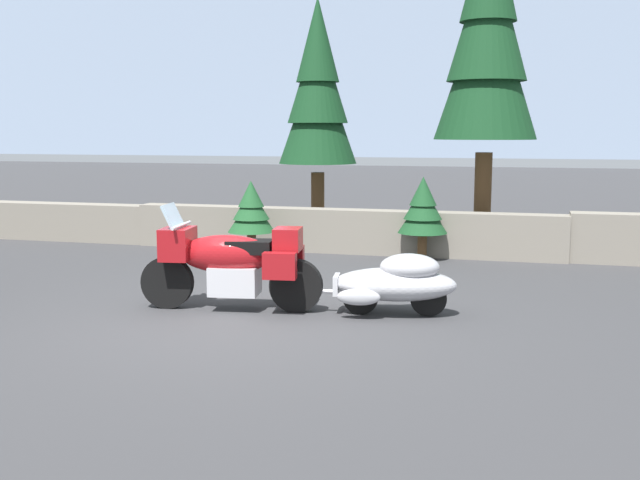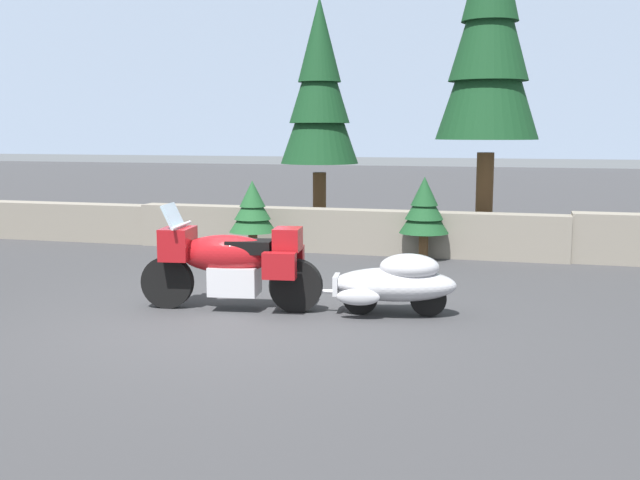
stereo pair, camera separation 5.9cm
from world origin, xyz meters
name	(u,v)px [view 1 (the left image)]	position (x,y,z in m)	size (l,w,h in m)	color
ground_plane	(238,321)	(0.00, 0.00, 0.00)	(80.00, 80.00, 0.00)	#38383A
stone_guard_wall	(356,231)	(0.25, 5.31, 0.40)	(24.00, 0.54, 0.85)	gray
distant_ridgeline	(501,87)	(0.00, 95.31, 8.00)	(240.00, 80.00, 16.00)	#8C9EB7
touring_motorcycle	(230,261)	(-0.30, 0.52, 0.62)	(2.31, 0.93, 1.33)	black
car_shaped_trailer	(395,282)	(1.74, 0.79, 0.41)	(2.23, 0.91, 0.76)	black
pine_tree_tall	(488,33)	(2.48, 6.19, 3.98)	(1.87, 1.87, 6.35)	brown
pine_tree_secondary	(318,90)	(-0.80, 6.54, 3.03)	(1.56, 1.56, 4.84)	brown
pine_sapling_near	(423,208)	(1.54, 4.85, 0.91)	(0.86, 0.86, 1.45)	brown
pine_sapling_farther	(251,209)	(-1.45, 4.42, 0.85)	(0.84, 0.84, 1.36)	brown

